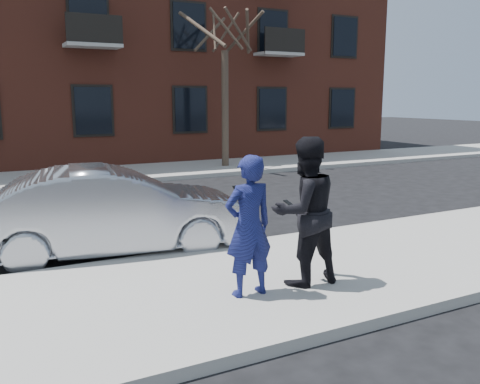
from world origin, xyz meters
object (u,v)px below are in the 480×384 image
street_tree (225,17)px  man_peacoat (305,211)px  man_hoodie (249,226)px  silver_sedan (114,211)px

street_tree → man_peacoat: (-4.42, -11.65, -4.37)m
man_hoodie → street_tree: bearing=-116.1°
street_tree → man_hoodie: size_ratio=3.75×
man_hoodie → man_peacoat: bearing=-179.8°
silver_sedan → man_peacoat: man_peacoat is taller
street_tree → silver_sedan: 11.74m
street_tree → man_peacoat: street_tree is taller
silver_sedan → man_peacoat: size_ratio=2.29×
man_peacoat → street_tree: bearing=-110.8°
man_hoodie → man_peacoat: size_ratio=0.90×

